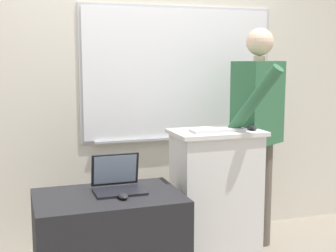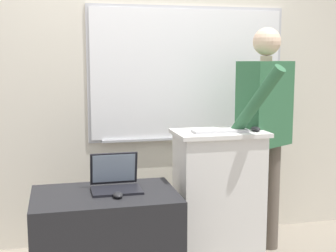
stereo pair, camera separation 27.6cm
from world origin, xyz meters
The scene contains 8 objects.
back_wall centered at (0.01, 1.25, 1.35)m, with size 6.40×0.17×2.69m.
lectern_podium centered at (0.47, 0.51, 0.52)m, with size 0.66×0.42×1.03m.
side_desk centered at (-0.39, 0.24, 0.35)m, with size 0.92×0.61×0.70m.
person_presenter centered at (0.90, 0.66, 1.04)m, with size 0.63×0.74×1.78m.
laptop centered at (-0.31, 0.32, 0.76)m, with size 0.32×0.27×0.23m.
wireless_keyboard centered at (0.46, 0.46, 1.04)m, with size 0.40×0.13×0.02m.
computer_mouse_by_laptop centered at (-0.32, 0.13, 0.72)m, with size 0.06×0.10×0.03m.
computer_mouse_by_keyboard centered at (0.72, 0.44, 1.04)m, with size 0.06×0.10×0.03m.
Camera 1 is at (-0.94, -2.57, 1.55)m, focal length 50.00 mm.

